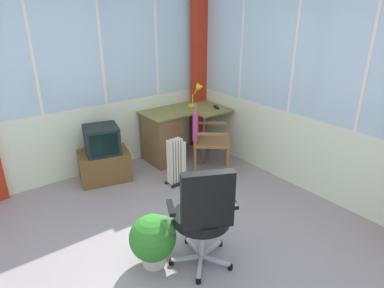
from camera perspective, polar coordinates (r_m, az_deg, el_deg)
name	(u,v)px	position (r m, az deg, el deg)	size (l,w,h in m)	color
ground	(173,264)	(3.28, -3.23, -19.77)	(5.15, 5.36, 0.06)	gray
north_window_panel	(72,81)	(4.52, -19.89, 10.16)	(4.15, 0.07, 2.61)	silver
east_window_panel	(325,90)	(4.08, 21.82, 8.65)	(0.07, 4.36, 2.61)	silver
curtain_corner	(200,69)	(5.35, 1.47, 12.67)	(0.33, 0.07, 2.51)	#B52D17
desk	(165,136)	(4.92, -4.72, 1.41)	(1.21, 0.79, 0.75)	olive
desk_lamp	(199,91)	(5.10, 1.14, 9.07)	(0.24, 0.20, 0.36)	yellow
tv_remote	(216,107)	(5.05, 4.17, 6.30)	(0.04, 0.15, 0.02)	black
wooden_armchair	(203,132)	(4.53, 1.88, 2.00)	(0.68, 0.68, 0.91)	brown
office_chair	(204,212)	(2.85, 2.09, -11.63)	(0.63, 0.60, 1.00)	#B7B7BF
tv_on_stand	(104,157)	(4.55, -14.89, -2.12)	(0.73, 0.58, 0.76)	brown
space_heater	(177,161)	(4.31, -2.65, -2.93)	(0.27, 0.18, 0.63)	silver
potted_plant	(154,238)	(3.07, -6.50, -15.67)	(0.42, 0.42, 0.49)	beige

